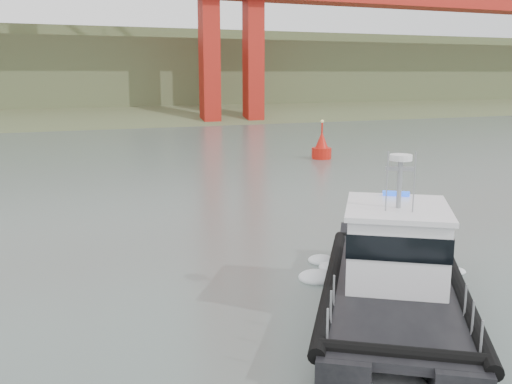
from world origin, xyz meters
The scene contains 4 objects.
ground centered at (0.00, 0.00, 0.00)m, with size 400.00×400.00×0.00m, color #53635D.
headlands centered at (0.00, 125.50, 7.05)m, with size 500.00×105.36×27.12m.
patrol_boat centered at (0.41, -3.85, 1.49)m, with size 10.46×12.74×5.97m.
nav_buoy centered at (16.19, 31.11, 1.10)m, with size 2.01×2.01×4.18m.
Camera 1 is at (-11.38, -19.98, 8.48)m, focal length 40.00 mm.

